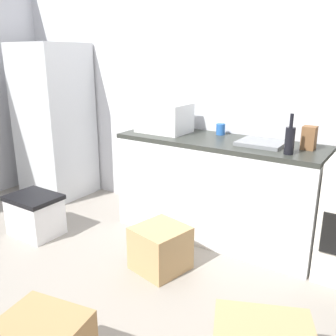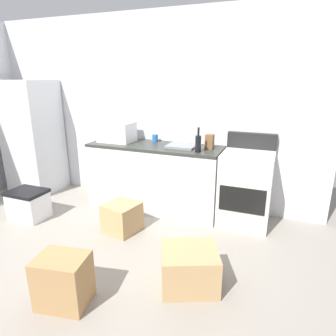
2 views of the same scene
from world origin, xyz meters
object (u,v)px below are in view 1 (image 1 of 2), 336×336
at_px(coffee_mug, 221,129).
at_px(knife_block, 309,138).
at_px(storage_bin, 35,215).
at_px(microwave, 164,118).
at_px(refrigerator, 55,122).
at_px(cardboard_box_large, 160,248).
at_px(wine_bottle, 290,140).

bearing_deg(coffee_mug, knife_block, -8.64).
height_order(coffee_mug, knife_block, knife_block).
xyz_separation_m(knife_block, storage_bin, (-2.11, -0.98, -0.80)).
height_order(microwave, storage_bin, microwave).
bearing_deg(refrigerator, storage_bin, -52.45).
relative_size(microwave, knife_block, 2.56).
height_order(knife_block, storage_bin, knife_block).
bearing_deg(coffee_mug, storage_bin, -139.98).
xyz_separation_m(coffee_mug, storage_bin, (-1.31, -1.10, -0.76)).
xyz_separation_m(microwave, cardboard_box_large, (0.48, -0.77, -0.86)).
bearing_deg(refrigerator, coffee_mug, 6.86).
distance_m(refrigerator, coffee_mug, 1.99).
xyz_separation_m(coffee_mug, knife_block, (0.80, -0.12, 0.04)).
relative_size(microwave, storage_bin, 1.00).
distance_m(cardboard_box_large, storage_bin, 1.30).
xyz_separation_m(wine_bottle, coffee_mug, (-0.72, 0.35, -0.06)).
bearing_deg(wine_bottle, storage_bin, -159.72).
xyz_separation_m(refrigerator, cardboard_box_large, (1.95, -0.71, -0.69)).
bearing_deg(wine_bottle, knife_block, 70.07).
bearing_deg(cardboard_box_large, knife_block, 45.09).
distance_m(coffee_mug, cardboard_box_large, 1.22).
xyz_separation_m(cardboard_box_large, storage_bin, (-1.29, -0.15, 0.02)).
bearing_deg(knife_block, coffee_mug, 171.36).
distance_m(coffee_mug, knife_block, 0.81).
xyz_separation_m(refrigerator, microwave, (1.47, 0.06, 0.17)).
height_order(refrigerator, microwave, refrigerator).
bearing_deg(cardboard_box_large, coffee_mug, 88.82).
height_order(wine_bottle, storage_bin, wine_bottle).
relative_size(coffee_mug, storage_bin, 0.22).
height_order(knife_block, cardboard_box_large, knife_block).
relative_size(refrigerator, wine_bottle, 5.74).
xyz_separation_m(refrigerator, coffee_mug, (1.97, 0.24, 0.09)).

